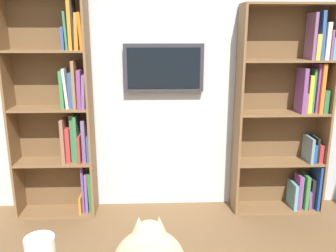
% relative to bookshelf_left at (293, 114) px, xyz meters
% --- Properties ---
extents(wall_back, '(4.52, 0.06, 2.70)m').
position_rel_bookshelf_left_xyz_m(wall_back, '(1.21, -0.17, 0.36)').
color(wall_back, silver).
rests_on(wall_back, ground).
extents(bookshelf_left, '(0.88, 0.28, 2.00)m').
position_rel_bookshelf_left_xyz_m(bookshelf_left, '(0.00, 0.00, 0.00)').
color(bookshelf_left, brown).
rests_on(bookshelf_left, ground).
extents(bookshelf_right, '(0.76, 0.28, 2.12)m').
position_rel_bookshelf_left_xyz_m(bookshelf_right, '(2.21, 0.00, 0.08)').
color(bookshelf_right, brown).
rests_on(bookshelf_right, ground).
extents(wall_mounted_tv, '(0.75, 0.07, 0.45)m').
position_rel_bookshelf_left_xyz_m(wall_mounted_tv, '(1.25, -0.08, 0.44)').
color(wall_mounted_tv, '#333338').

